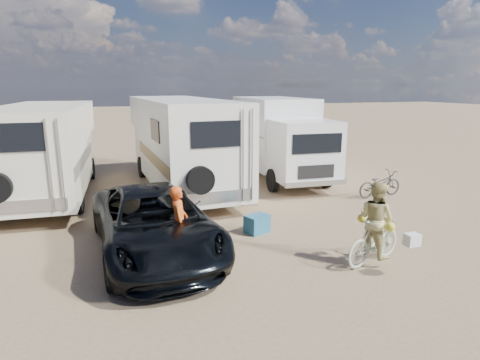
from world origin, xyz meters
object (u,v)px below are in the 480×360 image
object	(u,v)px
rv_left	(46,152)
box_truck	(281,139)
dark_suv	(154,222)
rv_main	(181,145)
bike_woman	(374,240)
rider_woman	(375,227)
crate	(249,198)
bike_parked	(380,184)
bike_man	(180,244)
rider_man	(179,229)
cooler	(257,224)

from	to	relation	value
rv_left	box_truck	distance (m)	8.76
rv_left	dark_suv	size ratio (longest dim) A/B	1.49
rv_main	bike_woman	size ratio (longest dim) A/B	4.91
box_truck	rider_woman	xyz separation A→B (m)	(-1.49, -8.21, -0.81)
box_truck	dark_suv	xyz separation A→B (m)	(-5.92, -6.15, -0.90)
dark_suv	crate	distance (m)	4.57
box_truck	rv_main	bearing A→B (deg)	-171.14
bike_parked	rider_woman	bearing A→B (deg)	136.96
rv_main	bike_man	xyz separation A→B (m)	(-1.28, -6.47, -1.23)
rider_man	cooler	world-z (taller)	rider_man
crate	dark_suv	bearing A→B (deg)	-138.54
cooler	bike_man	bearing A→B (deg)	-173.81
rv_main	bike_woman	distance (m)	8.33
bike_parked	crate	bearing A→B (deg)	77.87
dark_suv	rider_woman	xyz separation A→B (m)	(4.43, -2.07, 0.08)
rider_woman	bike_parked	distance (m)	5.72
rv_left	bike_man	distance (m)	7.74
bike_man	crate	size ratio (longest dim) A/B	3.41
box_truck	cooler	bearing A→B (deg)	-116.37
rv_main	dark_suv	size ratio (longest dim) A/B	1.59
bike_woman	rider_woman	distance (m)	0.31
box_truck	cooler	world-z (taller)	box_truck
rider_man	crate	world-z (taller)	rider_man
bike_woman	bike_parked	xyz separation A→B (m)	(3.55, 4.47, -0.06)
dark_suv	bike_parked	bearing A→B (deg)	12.96
box_truck	bike_woman	bearing A→B (deg)	-97.05
rv_main	bike_woman	world-z (taller)	rv_main
rv_left	bike_man	bearing A→B (deg)	-61.33
bike_man	bike_woman	bearing A→B (deg)	-97.37
box_truck	bike_man	size ratio (longest dim) A/B	4.08
bike_man	cooler	distance (m)	2.56
rv_main	bike_man	size ratio (longest dim) A/B	5.20
box_truck	bike_woman	distance (m)	8.42
bike_parked	bike_man	bearing A→B (deg)	108.02
rv_left	rider_woman	xyz separation A→B (m)	(7.27, -8.24, -0.74)
rv_main	bike_parked	bearing A→B (deg)	-30.54
rv_left	bike_man	size ratio (longest dim) A/B	4.89
cooler	rv_left	bearing A→B (deg)	112.05
bike_man	bike_parked	world-z (taller)	bike_parked
crate	rider_man	bearing A→B (deg)	-128.28
rider_woman	cooler	xyz separation A→B (m)	(-1.73, 2.54, -0.58)
rider_man	bike_man	bearing A→B (deg)	0.00
rider_woman	bike_parked	bearing A→B (deg)	-56.47
bike_parked	rv_main	bearing A→B (deg)	57.37
rv_left	bike_man	world-z (taller)	rv_left
rider_woman	bike_man	bearing A→B (deg)	53.49
bike_woman	bike_parked	size ratio (longest dim) A/B	0.98
bike_man	rider_woman	world-z (taller)	rider_woman
rider_man	crate	distance (m)	4.80
rv_left	rider_man	world-z (taller)	rv_left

